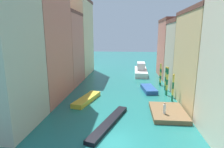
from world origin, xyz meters
TOP-DOWN VIEW (x-y plane):
  - ground_plane at (0.00, 24.50)m, footprint 154.00×154.00m
  - building_left_1 at (-13.06, 11.64)m, footprint 7.85×11.12m
  - building_left_2 at (-13.06, 21.54)m, footprint 7.85×8.81m
  - building_left_3 at (-13.06, 32.00)m, footprint 7.85×11.84m
  - building_right_1 at (13.06, 10.87)m, footprint 7.85×11.44m
  - building_right_2 at (13.06, 20.72)m, footprint 7.85×8.33m
  - building_right_3 at (13.06, 30.56)m, footprint 7.85×10.84m
  - waterfront_dock at (6.70, 7.10)m, footprint 4.42×6.15m
  - person_on_dock at (6.00, 5.97)m, footprint 0.36×0.36m
  - mooring_pole_0 at (8.38, 12.17)m, footprint 0.31×0.31m
  - mooring_pole_1 at (8.06, 15.21)m, footprint 0.38×0.38m
  - mooring_pole_2 at (8.45, 18.35)m, footprint 0.35×0.35m
  - mooring_pole_3 at (8.03, 21.30)m, footprint 0.28×0.28m
  - mooring_pole_4 at (8.08, 22.27)m, footprint 0.36×0.36m
  - vaporetto_white at (4.65, 32.55)m, footprint 3.48×10.94m
  - gondola_black at (-0.84, 3.54)m, footprint 4.07×9.46m
  - motorboat_0 at (-5.24, 10.91)m, footprint 3.40×7.15m
  - motorboat_1 at (5.23, 17.40)m, footprint 2.86×5.55m

SIDE VIEW (x-z plane):
  - ground_plane at x=0.00m, z-range 0.00..0.00m
  - gondola_black at x=-0.84m, z-range 0.00..0.47m
  - waterfront_dock at x=6.70m, z-range 0.00..0.58m
  - motorboat_0 at x=-5.24m, z-range 0.00..0.70m
  - motorboat_1 at x=5.23m, z-range 0.00..0.77m
  - vaporetto_white at x=4.65m, z-range -0.51..2.72m
  - person_on_dock at x=6.00m, z-range 0.53..2.02m
  - mooring_pole_3 at x=8.03m, z-range 0.04..3.82m
  - mooring_pole_0 at x=8.38m, z-range 0.05..4.54m
  - mooring_pole_4 at x=8.08m, z-range 0.05..4.64m
  - mooring_pole_2 at x=8.45m, z-range 0.05..4.68m
  - mooring_pole_1 at x=8.06m, z-range 0.06..5.14m
  - building_right_2 at x=13.06m, z-range 0.01..13.44m
  - building_right_1 at x=13.06m, z-range 0.01..14.08m
  - building_right_3 at x=13.06m, z-range 0.01..14.34m
  - building_left_2 at x=-13.06m, z-range 0.01..15.16m
  - building_left_3 at x=-13.06m, z-range 0.02..19.61m
  - building_left_1 at x=-13.06m, z-range 0.01..22.30m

